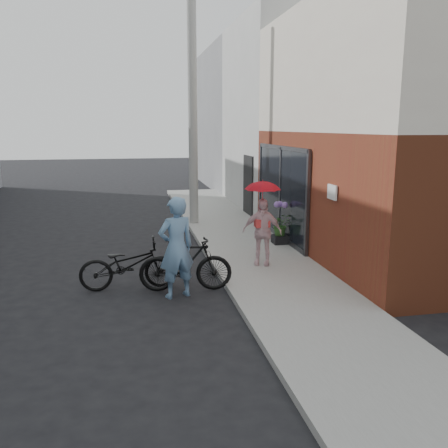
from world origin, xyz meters
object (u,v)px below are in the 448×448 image
object	(u,v)px
officer	(176,248)
kimono_woman	(262,232)
bike_right	(186,264)
planter	(280,239)
bike_left	(129,265)
utility_pole	(193,114)

from	to	relation	value
officer	kimono_woman	size ratio (longest dim) A/B	1.28
bike_right	planter	size ratio (longest dim) A/B	4.42
bike_left	kimono_woman	world-z (taller)	kimono_woman
bike_right	kimono_woman	distance (m)	2.14
utility_pole	officer	bearing A→B (deg)	-100.62
utility_pole	kimono_woman	bearing A→B (deg)	-80.33
planter	bike_right	bearing A→B (deg)	-135.01
kimono_woman	planter	bearing A→B (deg)	84.30
officer	kimono_woman	world-z (taller)	officer
utility_pole	kimono_woman	world-z (taller)	utility_pole
bike_right	kimono_woman	xyz separation A→B (m)	(1.82, 1.08, 0.32)
utility_pole	kimono_woman	xyz separation A→B (m)	(0.84, -4.93, -2.64)
officer	bike_right	size ratio (longest dim) A/B	1.06
officer	planter	world-z (taller)	officer
bike_left	bike_right	distance (m)	1.12
utility_pole	kimono_woman	size ratio (longest dim) A/B	4.73
planter	officer	bearing A→B (deg)	-134.10
bike_left	planter	distance (m)	4.66
bike_right	planter	bearing A→B (deg)	-38.22
bike_left	bike_right	size ratio (longest dim) A/B	1.05
bike_right	kimono_woman	size ratio (longest dim) A/B	1.21
bike_right	utility_pole	bearing A→B (deg)	-2.51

